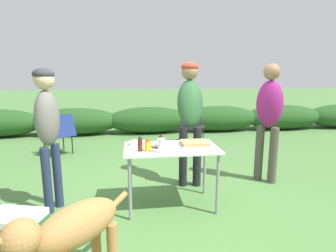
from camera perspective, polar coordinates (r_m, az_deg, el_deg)
ground_plane at (r=3.36m, az=0.68°, el=-16.85°), size 60.00×60.00×0.00m
shrub_hedge at (r=7.34m, az=-4.11°, el=1.33°), size 14.40×0.90×0.72m
folding_table at (r=3.11m, az=0.71°, el=-5.96°), size 1.10×0.64×0.74m
food_tray at (r=3.16m, az=5.78°, el=-3.81°), size 0.35×0.28×0.06m
plate_stack at (r=3.20m, az=-6.67°, el=-3.74°), size 0.21×0.21×0.04m
mixing_bowl at (r=3.12m, az=-2.26°, el=-3.90°), size 0.21×0.21×0.06m
paper_cup_stack at (r=2.85m, az=-1.49°, el=-4.30°), size 0.08×0.08×0.16m
bbq_sauce_bottle at (r=2.92m, az=-6.08°, el=-3.88°), size 0.06×0.06×0.18m
mustard_bottle at (r=2.92m, az=-4.38°, el=-4.13°), size 0.07×0.07×0.15m
hot_sauce_bottle at (r=2.97m, az=-1.58°, el=-3.49°), size 0.06×0.06×0.19m
standing_person_with_beanie at (r=3.75m, az=4.81°, el=4.01°), size 0.43×0.55×1.76m
standing_person_in_dark_puffer at (r=3.22m, az=-24.76°, el=0.80°), size 0.33×0.37×1.65m
standing_person_in_navy_coat at (r=4.06m, az=21.13°, el=2.81°), size 0.46×0.47×1.74m
dog at (r=2.06m, az=-20.35°, el=-20.72°), size 0.77×0.83×0.75m
camp_chair_green_behind_table at (r=5.64m, az=-22.52°, el=-1.24°), size 0.73×0.75×0.83m
camp_chair_near_hedge at (r=6.06m, az=5.34°, el=0.33°), size 0.67×0.73×0.83m
cooler_box at (r=2.92m, az=-30.16°, el=-19.17°), size 0.55×0.44×0.34m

